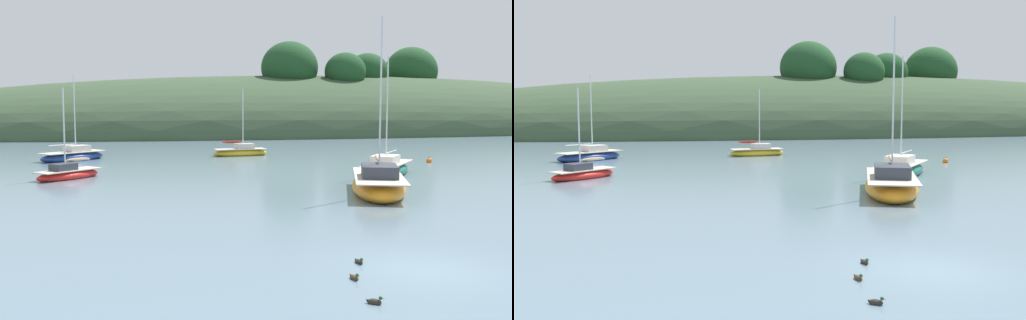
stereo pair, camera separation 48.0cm
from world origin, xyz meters
TOP-DOWN VIEW (x-y plane):
  - ground_plane at (0.00, 0.00)m, footprint 400.00×400.00m
  - far_shoreline_hill at (25.06, 73.44)m, footprint 150.00×36.00m
  - sailboat_navy_dinghy at (-11.67, 35.07)m, footprint 5.77×5.09m
  - sailboat_red_portside at (4.86, 13.09)m, footprint 5.46×8.33m
  - sailboat_blue_center at (-11.24, 23.08)m, footprint 4.37×4.21m
  - sailboat_black_sloop at (8.76, 19.99)m, footprint 6.00×6.50m
  - sailboat_grey_yawl at (2.52, 35.99)m, footprint 5.11×2.17m
  - mooring_buoy_channel at (15.69, 26.67)m, footprint 0.44×0.44m
  - duck_trailing at (-2.28, -0.42)m, footprint 0.23×0.43m
  - duck_straggler at (-2.58, -2.32)m, footprint 0.40×0.33m
  - duck_lone_right at (-1.52, 1.00)m, footprint 0.23×0.43m

SIDE VIEW (x-z plane):
  - ground_plane at x=0.00m, z-range 0.00..0.00m
  - duck_trailing at x=-2.28m, z-range -0.07..0.17m
  - duck_straggler at x=-2.58m, z-range -0.07..0.17m
  - duck_lone_right at x=-1.52m, z-range -0.07..0.17m
  - mooring_buoy_channel at x=15.69m, z-range -0.15..0.39m
  - far_shoreline_hill at x=25.06m, z-range -11.15..11.45m
  - sailboat_blue_center at x=-11.24m, z-range -2.58..3.19m
  - sailboat_grey_yawl at x=2.52m, z-range -2.71..3.36m
  - sailboat_navy_dinghy at x=-11.67m, z-range -3.24..3.95m
  - sailboat_black_sloop at x=8.76m, z-range -3.55..4.34m
  - sailboat_red_portside at x=4.86m, z-range -4.18..5.11m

